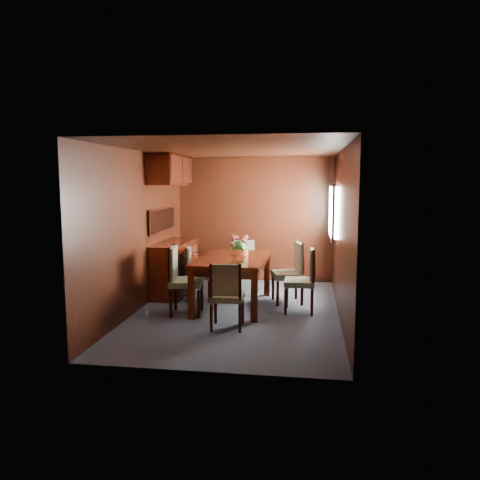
% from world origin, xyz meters
% --- Properties ---
extents(ground, '(4.50, 4.50, 0.00)m').
position_xyz_m(ground, '(0.00, 0.00, 0.00)').
color(ground, '#333A45').
rests_on(ground, ground).
extents(room_shell, '(3.06, 4.52, 2.41)m').
position_xyz_m(room_shell, '(-0.10, 0.33, 1.63)').
color(room_shell, black).
rests_on(room_shell, ground).
extents(sideboard, '(0.48, 1.40, 0.90)m').
position_xyz_m(sideboard, '(-1.25, 1.00, 0.45)').
color(sideboard, '#361006').
rests_on(sideboard, ground).
extents(dining_table, '(1.08, 1.68, 0.78)m').
position_xyz_m(dining_table, '(-0.11, 0.29, 0.67)').
color(dining_table, '#361006').
rests_on(dining_table, ground).
extents(chair_left_near, '(0.52, 0.54, 1.02)m').
position_xyz_m(chair_left_near, '(-0.80, -0.24, 0.57)').
color(chair_left_near, black).
rests_on(chair_left_near, ground).
extents(chair_left_far, '(0.47, 0.48, 0.89)m').
position_xyz_m(chair_left_far, '(-0.80, 0.58, 0.49)').
color(chair_left_far, black).
rests_on(chair_left_far, ground).
extents(chair_right_near, '(0.44, 0.46, 0.97)m').
position_xyz_m(chair_right_near, '(0.99, 0.12, 0.54)').
color(chair_right_near, black).
rests_on(chair_right_near, ground).
extents(chair_right_far, '(0.55, 0.57, 0.99)m').
position_xyz_m(chair_right_far, '(0.79, 0.65, 0.55)').
color(chair_right_far, black).
rests_on(chair_right_far, ground).
extents(chair_head, '(0.45, 0.43, 0.91)m').
position_xyz_m(chair_head, '(-0.01, -0.86, 0.51)').
color(chair_head, black).
rests_on(chair_head, ground).
extents(chair_foot, '(0.52, 0.51, 0.89)m').
position_xyz_m(chair_foot, '(-0.10, 1.54, 0.49)').
color(chair_foot, black).
rests_on(chair_foot, ground).
extents(flower_centerpiece, '(0.31, 0.31, 0.31)m').
position_xyz_m(flower_centerpiece, '(-0.06, 0.60, 0.92)').
color(flower_centerpiece, '#C4723C').
rests_on(flower_centerpiece, dining_table).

